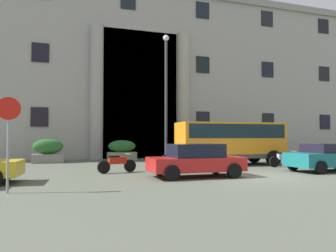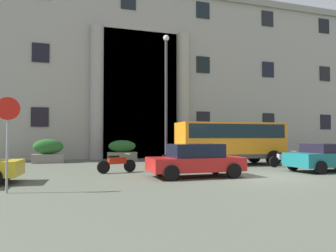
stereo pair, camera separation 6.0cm
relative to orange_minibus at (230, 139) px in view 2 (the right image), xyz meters
The scene contains 15 objects.
ground_plane 5.98m from the orange_minibus, 107.37° to the right, with size 80.00×64.00×0.12m, color #555B4D.
office_building_facade 13.33m from the orange_minibus, 98.23° to the left, with size 40.48×9.75×14.32m.
orange_minibus is the anchor object (origin of this frame).
bus_stop_sign 5.51m from the orange_minibus, 21.99° to the left, with size 0.44×0.08×2.72m.
hedge_planter_far_west 8.35m from the orange_minibus, 39.03° to the left, with size 2.06×0.91×1.30m.
hedge_planter_east 11.74m from the orange_minibus, 155.90° to the left, with size 1.97×0.89×1.57m.
hedge_planter_far_east 7.76m from the orange_minibus, 138.74° to the left, with size 2.01×0.82×1.47m.
hedge_planter_entrance_left 5.22m from the orange_minibus, 93.10° to the left, with size 2.07×0.88×1.40m.
parked_coupe_end 5.61m from the orange_minibus, 58.15° to the right, with size 4.45×2.15×1.37m.
parked_sedan_far 6.53m from the orange_minibus, 131.77° to the right, with size 3.97×1.99×1.41m.
motorcycle_far_end 5.37m from the orange_minibus, 152.48° to the right, with size 1.96×0.74×0.89m.
motorcycle_near_kerb 7.70m from the orange_minibus, 162.99° to the right, with size 1.90×0.70×0.89m.
scooter_by_planter 3.29m from the orange_minibus, 43.37° to the right, with size 2.02×0.55×0.89m.
stop_sign_side_street 13.12m from the orange_minibus, 149.15° to the right, with size 0.70×0.07×2.92m.
lamppost_plaza_centre 5.45m from the orange_minibus, 139.37° to the left, with size 0.40×0.40×8.54m.
Camera 2 is at (-7.80, -11.94, 1.71)m, focal length 34.10 mm.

